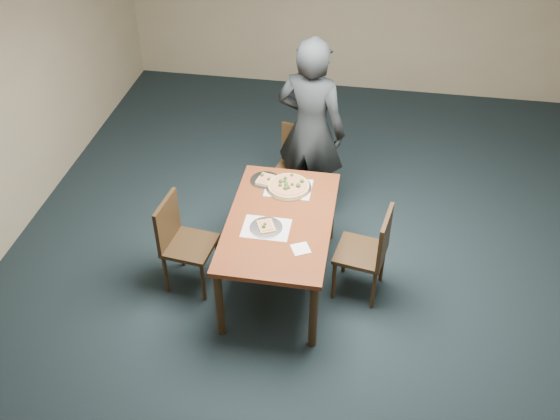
% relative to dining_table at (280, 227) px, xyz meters
% --- Properties ---
extents(ground, '(8.00, 8.00, 0.00)m').
position_rel_dining_table_xyz_m(ground, '(0.28, -0.02, -0.66)').
color(ground, black).
rests_on(ground, ground).
extents(room_shell, '(8.00, 8.00, 8.00)m').
position_rel_dining_table_xyz_m(room_shell, '(0.28, -0.02, 1.08)').
color(room_shell, tan).
rests_on(room_shell, ground).
extents(dining_table, '(0.90, 1.50, 0.75)m').
position_rel_dining_table_xyz_m(dining_table, '(0.00, 0.00, 0.00)').
color(dining_table, '#582411').
rests_on(dining_table, ground).
extents(chair_far, '(0.51, 0.51, 0.91)m').
position_rel_dining_table_xyz_m(chair_far, '(-0.02, 1.18, -0.14)').
color(chair_far, black).
rests_on(chair_far, ground).
extents(chair_left, '(0.47, 0.47, 0.91)m').
position_rel_dining_table_xyz_m(chair_left, '(-0.87, -0.14, -0.14)').
color(chair_left, black).
rests_on(chair_left, ground).
extents(chair_right, '(0.49, 0.49, 0.91)m').
position_rel_dining_table_xyz_m(chair_right, '(0.79, 0.01, -0.14)').
color(chair_right, black).
rests_on(chair_right, ground).
extents(diner, '(0.79, 0.62, 1.92)m').
position_rel_dining_table_xyz_m(diner, '(0.11, 1.14, 0.30)').
color(diner, black).
rests_on(diner, ground).
extents(placemat_main, '(0.42, 0.32, 0.00)m').
position_rel_dining_table_xyz_m(placemat_main, '(0.00, 0.46, 0.09)').
color(placemat_main, white).
rests_on(placemat_main, dining_table).
extents(placemat_near, '(0.40, 0.30, 0.00)m').
position_rel_dining_table_xyz_m(placemat_near, '(-0.10, -0.14, 0.09)').
color(placemat_near, white).
rests_on(placemat_near, dining_table).
extents(pizza_pan, '(0.42, 0.42, 0.07)m').
position_rel_dining_table_xyz_m(pizza_pan, '(0.00, 0.45, 0.12)').
color(pizza_pan, silver).
rests_on(pizza_pan, dining_table).
extents(slice_plate_near, '(0.28, 0.28, 0.06)m').
position_rel_dining_table_xyz_m(slice_plate_near, '(-0.10, -0.14, 0.11)').
color(slice_plate_near, silver).
rests_on(slice_plate_near, dining_table).
extents(slice_plate_far, '(0.28, 0.28, 0.06)m').
position_rel_dining_table_xyz_m(slice_plate_far, '(-0.23, 0.53, 0.10)').
color(slice_plate_far, silver).
rests_on(slice_plate_far, dining_table).
extents(napkin, '(0.19, 0.19, 0.01)m').
position_rel_dining_table_xyz_m(napkin, '(0.23, -0.35, 0.09)').
color(napkin, white).
rests_on(napkin, dining_table).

